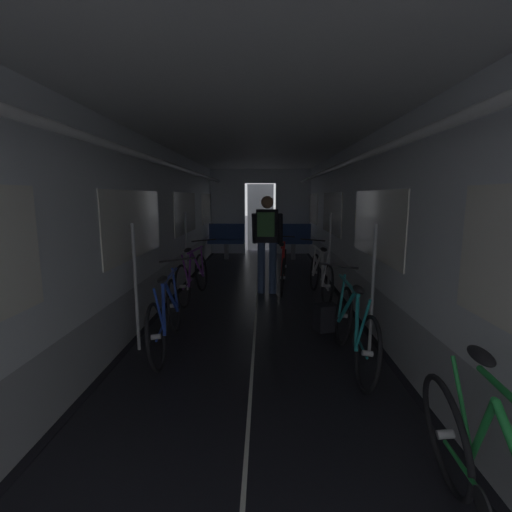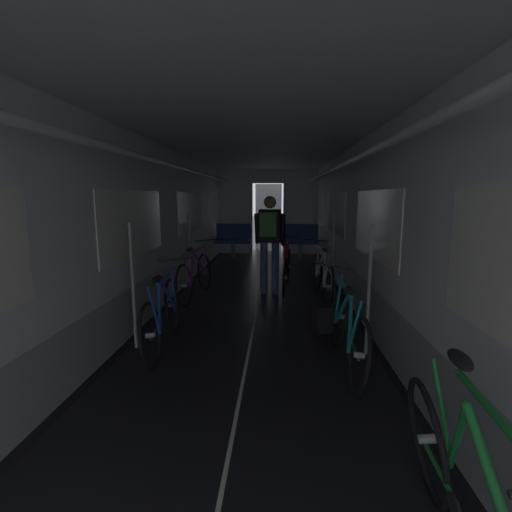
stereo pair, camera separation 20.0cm
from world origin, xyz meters
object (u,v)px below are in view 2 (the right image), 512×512
object	(u,v)px
bench_seat_far_right	(300,238)
bicycle_blue	(163,314)
bicycle_teal	(348,329)
bicycle_red_in_aisle	(287,269)
person_cyclist_aisle	(270,236)
bicycle_purple	(195,276)
bench_seat_far_left	(233,238)
bicycle_green	(466,505)
backpack_on_floor	(324,318)
bicycle_white	(323,276)

from	to	relation	value
bench_seat_far_right	bicycle_blue	size ratio (longest dim) A/B	0.58
bicycle_teal	bicycle_red_in_aisle	world-z (taller)	bicycle_teal
bicycle_blue	person_cyclist_aisle	size ratio (longest dim) A/B	1.01
bicycle_purple	bicycle_blue	distance (m)	2.00
bench_seat_far_right	bench_seat_far_left	bearing A→B (deg)	180.00
bicycle_teal	person_cyclist_aisle	distance (m)	2.90
bench_seat_far_left	bicycle_purple	world-z (taller)	bench_seat_far_left
bench_seat_far_left	bicycle_red_in_aisle	bearing A→B (deg)	-67.43
bicycle_purple	bicycle_green	bearing A→B (deg)	-63.73
bicycle_blue	bench_seat_far_left	bearing A→B (deg)	89.39
bicycle_purple	bicycle_red_in_aisle	distance (m)	1.65
bench_seat_far_right	bicycle_purple	bearing A→B (deg)	-116.40
bench_seat_far_left	bicycle_blue	bearing A→B (deg)	-90.61
bicycle_teal	bicycle_blue	size ratio (longest dim) A/B	1.00
bicycle_teal	backpack_on_floor	distance (m)	0.96
bicycle_blue	bench_seat_far_right	bearing A→B (deg)	72.55
bicycle_teal	bicycle_blue	world-z (taller)	bicycle_teal
bench_seat_far_right	bicycle_purple	distance (m)	4.40
bicycle_purple	person_cyclist_aisle	bearing A→B (deg)	16.84
bicycle_white	backpack_on_floor	bearing A→B (deg)	-95.68
bicycle_teal	person_cyclist_aisle	xyz separation A→B (m)	(-0.85, 2.70, 0.63)
bicycle_white	person_cyclist_aisle	xyz separation A→B (m)	(-0.88, 0.29, 0.63)
bicycle_white	person_cyclist_aisle	bearing A→B (deg)	161.94
bench_seat_far_right	bicycle_white	distance (m)	3.86
bicycle_green	bicycle_purple	world-z (taller)	bicycle_green
bicycle_green	bench_seat_far_right	bearing A→B (deg)	91.56
bicycle_blue	person_cyclist_aisle	xyz separation A→B (m)	(1.13, 2.36, 0.63)
bicycle_white	bicycle_red_in_aisle	distance (m)	0.80
bench_seat_far_left	backpack_on_floor	world-z (taller)	bench_seat_far_left
person_cyclist_aisle	bicycle_red_in_aisle	distance (m)	0.75
person_cyclist_aisle	bicycle_green	bearing A→B (deg)	-78.65
person_cyclist_aisle	bicycle_blue	bearing A→B (deg)	-115.55
bicycle_white	person_cyclist_aisle	world-z (taller)	person_cyclist_aisle
bicycle_green	bicycle_purple	xyz separation A→B (m)	(-2.18, 4.42, 0.00)
bicycle_blue	bicycle_red_in_aisle	xyz separation A→B (m)	(1.43, 2.63, 0.00)
bicycle_purple	backpack_on_floor	world-z (taller)	bicycle_purple
bench_seat_far_left	bicycle_purple	distance (m)	3.94
bicycle_purple	backpack_on_floor	xyz separation A→B (m)	(1.96, -1.40, -0.21)
bench_seat_far_left	bicycle_teal	xyz separation A→B (m)	(1.92, -6.26, -0.19)
bench_seat_far_right	bicycle_teal	xyz separation A→B (m)	(0.12, -6.26, -0.19)
bicycle_green	person_cyclist_aisle	world-z (taller)	person_cyclist_aisle
bench_seat_far_right	backpack_on_floor	size ratio (longest dim) A/B	2.89
bench_seat_far_left	backpack_on_floor	distance (m)	5.64
bicycle_white	person_cyclist_aisle	distance (m)	1.12
bicycle_green	bicycle_purple	bearing A→B (deg)	116.27
bicycle_blue	bicycle_red_in_aisle	world-z (taller)	bicycle_blue
bicycle_white	bicycle_teal	bearing A→B (deg)	-90.82
bench_seat_far_right	person_cyclist_aisle	distance (m)	3.67
bicycle_teal	bench_seat_far_right	bearing A→B (deg)	91.06
bench_seat_far_right	bicycle_red_in_aisle	size ratio (longest dim) A/B	0.58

